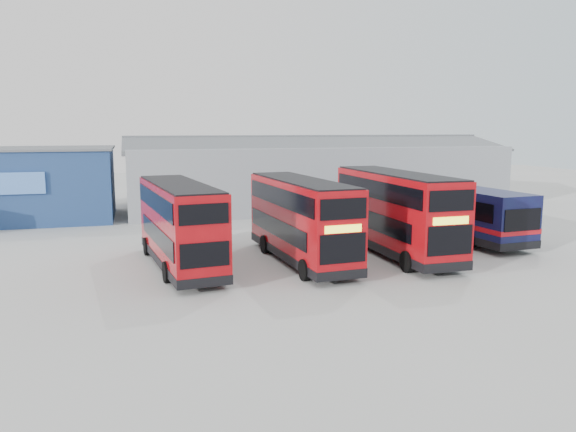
{
  "coord_description": "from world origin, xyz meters",
  "views": [
    {
      "loc": [
        -6.58,
        -24.97,
        6.51
      ],
      "look_at": [
        0.89,
        1.93,
        2.1
      ],
      "focal_mm": 35.0,
      "sensor_mm": 36.0,
      "label": 1
    }
  ],
  "objects_px": {
    "office_block": "(24,184)",
    "double_decker_right": "(396,214)",
    "double_decker_centre": "(301,221)",
    "maintenance_shed": "(312,174)",
    "single_decker_blue": "(452,212)",
    "double_decker_left": "(180,226)"
  },
  "relations": [
    {
      "from": "double_decker_left",
      "to": "double_decker_centre",
      "type": "xyz_separation_m",
      "value": [
        5.78,
        -0.37,
        0.03
      ]
    },
    {
      "from": "double_decker_centre",
      "to": "double_decker_left",
      "type": "bearing_deg",
      "value": 172.15
    },
    {
      "from": "office_block",
      "to": "maintenance_shed",
      "type": "relative_size",
      "value": 0.4
    },
    {
      "from": "office_block",
      "to": "double_decker_right",
      "type": "relative_size",
      "value": 1.21
    },
    {
      "from": "office_block",
      "to": "double_decker_left",
      "type": "xyz_separation_m",
      "value": [
        9.44,
        -16.89,
        -0.59
      ]
    },
    {
      "from": "office_block",
      "to": "maintenance_shed",
      "type": "xyz_separation_m",
      "value": [
        22.0,
        2.01,
        0.02
      ]
    },
    {
      "from": "office_block",
      "to": "double_decker_right",
      "type": "distance_m",
      "value": 26.55
    },
    {
      "from": "office_block",
      "to": "double_decker_left",
      "type": "relative_size",
      "value": 1.28
    },
    {
      "from": "office_block",
      "to": "double_decker_right",
      "type": "bearing_deg",
      "value": -39.98
    },
    {
      "from": "double_decker_centre",
      "to": "double_decker_right",
      "type": "bearing_deg",
      "value": -2.04
    },
    {
      "from": "office_block",
      "to": "double_decker_right",
      "type": "xyz_separation_m",
      "value": [
        20.34,
        -17.06,
        -0.46
      ]
    },
    {
      "from": "single_decker_blue",
      "to": "office_block",
      "type": "bearing_deg",
      "value": -32.7
    },
    {
      "from": "double_decker_left",
      "to": "double_decker_right",
      "type": "xyz_separation_m",
      "value": [
        10.91,
        -0.17,
        0.14
      ]
    },
    {
      "from": "double_decker_left",
      "to": "single_decker_blue",
      "type": "xyz_separation_m",
      "value": [
        16.37,
        3.28,
        -0.45
      ]
    },
    {
      "from": "double_decker_right",
      "to": "double_decker_left",
      "type": "bearing_deg",
      "value": 177.96
    },
    {
      "from": "double_decker_right",
      "to": "maintenance_shed",
      "type": "bearing_deg",
      "value": 83.88
    },
    {
      "from": "office_block",
      "to": "double_decker_left",
      "type": "distance_m",
      "value": 19.35
    },
    {
      "from": "double_decker_right",
      "to": "single_decker_blue",
      "type": "distance_m",
      "value": 6.48
    },
    {
      "from": "office_block",
      "to": "maintenance_shed",
      "type": "distance_m",
      "value": 22.09
    },
    {
      "from": "office_block",
      "to": "single_decker_blue",
      "type": "distance_m",
      "value": 29.19
    },
    {
      "from": "maintenance_shed",
      "to": "double_decker_left",
      "type": "height_order",
      "value": "maintenance_shed"
    },
    {
      "from": "double_decker_centre",
      "to": "office_block",
      "type": "bearing_deg",
      "value": 127.18
    }
  ]
}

